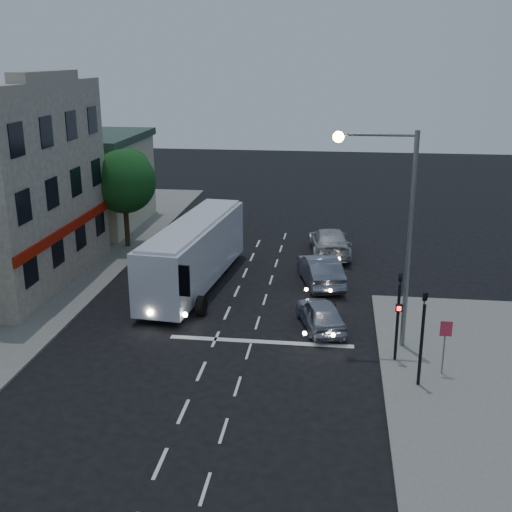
# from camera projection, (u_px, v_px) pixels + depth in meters

# --- Properties ---
(ground) EXTENTS (120.00, 120.00, 0.00)m
(ground) POSITION_uv_depth(u_px,v_px,m) (206.00, 360.00, 26.11)
(ground) COLOR black
(sidewalk_far) EXTENTS (12.00, 50.00, 0.12)m
(sidewalk_far) POSITION_uv_depth(u_px,v_px,m) (3.00, 280.00, 35.24)
(sidewalk_far) COLOR slate
(sidewalk_far) RESTS_ON ground
(road_markings) EXTENTS (8.00, 30.55, 0.01)m
(road_markings) POSITION_uv_depth(u_px,v_px,m) (249.00, 329.00, 29.08)
(road_markings) COLOR silver
(road_markings) RESTS_ON ground
(tour_bus) EXTENTS (3.56, 11.70, 3.53)m
(tour_bus) POSITION_uv_depth(u_px,v_px,m) (194.00, 251.00, 33.98)
(tour_bus) COLOR silver
(tour_bus) RESTS_ON ground
(car_suv) EXTENTS (2.68, 4.36, 1.39)m
(car_suv) POSITION_uv_depth(u_px,v_px,m) (320.00, 314.00, 28.95)
(car_suv) COLOR #9EA1B4
(car_suv) RESTS_ON ground
(car_sedan_a) EXTENTS (2.88, 5.22, 1.63)m
(car_sedan_a) POSITION_uv_depth(u_px,v_px,m) (320.00, 270.00, 34.45)
(car_sedan_a) COLOR slate
(car_sedan_a) RESTS_ON ground
(car_sedan_b) EXTENTS (2.90, 5.85, 1.64)m
(car_sedan_b) POSITION_uv_depth(u_px,v_px,m) (329.00, 242.00, 39.66)
(car_sedan_b) COLOR #BDBDBD
(car_sedan_b) RESTS_ON ground
(traffic_signal_main) EXTENTS (0.25, 0.35, 4.10)m
(traffic_signal_main) POSITION_uv_depth(u_px,v_px,m) (399.00, 306.00, 25.19)
(traffic_signal_main) COLOR black
(traffic_signal_main) RESTS_ON sidewalk_near
(traffic_signal_side) EXTENTS (0.18, 0.15, 4.10)m
(traffic_signal_side) POSITION_uv_depth(u_px,v_px,m) (423.00, 328.00, 23.24)
(traffic_signal_side) COLOR black
(traffic_signal_side) RESTS_ON sidewalk_near
(regulatory_sign) EXTENTS (0.45, 0.12, 2.20)m
(regulatory_sign) POSITION_uv_depth(u_px,v_px,m) (445.00, 339.00, 24.27)
(regulatory_sign) COLOR slate
(regulatory_sign) RESTS_ON sidewalk_near
(streetlight) EXTENTS (3.32, 0.44, 9.00)m
(streetlight) POSITION_uv_depth(u_px,v_px,m) (395.00, 216.00, 25.58)
(streetlight) COLOR slate
(streetlight) RESTS_ON sidewalk_near
(low_building_north) EXTENTS (9.40, 9.40, 6.50)m
(low_building_north) POSITION_uv_depth(u_px,v_px,m) (76.00, 179.00, 45.65)
(low_building_north) COLOR beige
(low_building_north) RESTS_ON sidewalk_far
(street_tree) EXTENTS (4.00, 4.00, 6.20)m
(street_tree) POSITION_uv_depth(u_px,v_px,m) (124.00, 179.00, 39.97)
(street_tree) COLOR black
(street_tree) RESTS_ON sidewalk_far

